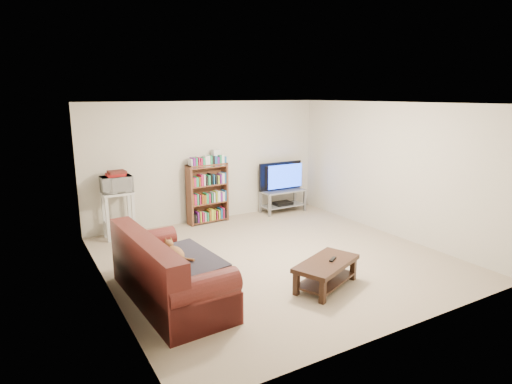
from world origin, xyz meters
TOP-DOWN VIEW (x-y plane):
  - floor at (0.00, 0.00)m, footprint 5.00×5.00m
  - ceiling at (0.00, 0.00)m, footprint 5.00×5.00m
  - wall_back at (0.00, 2.50)m, footprint 5.00×0.00m
  - wall_front at (0.00, -2.50)m, footprint 5.00×0.00m
  - wall_left at (-2.50, 0.00)m, footprint 0.00×5.00m
  - wall_right at (2.50, 0.00)m, footprint 0.00×5.00m
  - sofa at (-1.95, -0.54)m, footprint 1.00×2.09m
  - blanket at (-1.77, -0.67)m, footprint 0.92×1.12m
  - cat at (-1.78, -0.49)m, footprint 0.25×0.57m
  - coffee_table at (0.03, -1.24)m, footprint 1.12×0.85m
  - remote at (0.14, -1.24)m, footprint 0.16×0.12m
  - tv_stand at (1.62, 2.21)m, footprint 0.98×0.44m
  - television at (1.62, 2.21)m, footprint 1.05×0.14m
  - dvd_player at (1.62, 2.21)m, footprint 0.39×0.28m
  - bookshelf at (-0.12, 2.30)m, footprint 0.84×0.31m
  - shelf_clutter at (-0.03, 2.32)m, footprint 0.61×0.22m
  - microwave_stand at (-1.89, 2.21)m, footprint 0.53×0.39m
  - microwave at (-1.89, 2.21)m, footprint 0.52×0.36m
  - game_boxes at (-1.89, 2.21)m, footprint 0.31×0.27m

SIDE VIEW (x-z plane):
  - floor at x=0.00m, z-range 0.00..0.00m
  - dvd_player at x=1.62m, z-range 0.16..0.22m
  - coffee_table at x=0.03m, z-range 0.07..0.44m
  - sofa at x=-1.95m, z-range -0.13..0.75m
  - tv_stand at x=1.62m, z-range 0.09..0.58m
  - remote at x=0.14m, z-range 0.36..0.39m
  - blanket at x=-1.77m, z-range 0.43..0.61m
  - microwave_stand at x=-1.89m, z-range 0.12..0.96m
  - cat at x=-1.78m, z-range 0.50..0.66m
  - bookshelf at x=-0.12m, z-range 0.02..1.21m
  - television at x=1.62m, z-range 0.49..1.09m
  - microwave at x=-1.89m, z-range 0.84..1.13m
  - game_boxes at x=-1.89m, z-range 1.13..1.18m
  - wall_back at x=0.00m, z-range -1.30..3.70m
  - wall_front at x=0.00m, z-range -1.30..3.70m
  - wall_left at x=-2.50m, z-range -1.30..3.70m
  - wall_right at x=2.50m, z-range -1.30..3.70m
  - shelf_clutter at x=-0.03m, z-range 1.16..1.44m
  - ceiling at x=0.00m, z-range 2.40..2.40m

